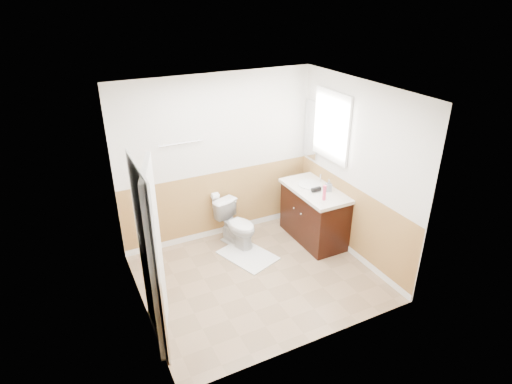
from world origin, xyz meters
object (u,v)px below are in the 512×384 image
vanity_cabinet (314,216)px  lotion_bottle (324,193)px  soap_dispenser (329,185)px  bath_mat (248,255)px  toilet (237,225)px

vanity_cabinet → lotion_bottle: bearing=-106.0°
lotion_bottle → soap_dispenser: size_ratio=1.24×
vanity_cabinet → lotion_bottle: 0.67m
bath_mat → vanity_cabinet: vanity_cabinet is taller
bath_mat → soap_dispenser: 1.55m
toilet → soap_dispenser: 1.47m
toilet → lotion_bottle: bearing=-54.8°
soap_dispenser → lotion_bottle: bearing=-136.6°
bath_mat → lotion_bottle: 1.44m
toilet → vanity_cabinet: vanity_cabinet is taller
bath_mat → vanity_cabinet: size_ratio=0.73×
soap_dispenser → toilet: bearing=157.5°
toilet → vanity_cabinet: bearing=-37.9°
bath_mat → vanity_cabinet: bearing=-0.4°
toilet → lotion_bottle: size_ratio=3.08×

